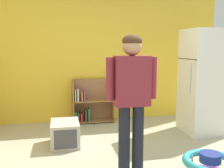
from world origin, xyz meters
TOP-DOWN VIEW (x-y plane):
  - back_wall at (0.00, 2.33)m, footprint 5.20×0.06m
  - refrigerator at (1.78, 1.18)m, footprint 0.73×0.68m
  - bookshelf at (-0.09, 2.15)m, footprint 0.80×0.28m
  - standing_person at (0.10, -0.14)m, footprint 0.57×0.22m
  - baby_walker at (0.94, -0.39)m, footprint 0.60×0.60m
  - pet_carrier at (-0.62, 1.01)m, footprint 0.42×0.55m

SIDE VIEW (x-z plane):
  - baby_walker at x=0.94m, z-range 0.00..0.32m
  - pet_carrier at x=-0.62m, z-range 0.00..0.36m
  - bookshelf at x=-0.09m, z-range -0.06..0.79m
  - refrigerator at x=1.78m, z-range 0.00..1.78m
  - standing_person at x=0.10m, z-range 0.17..1.78m
  - back_wall at x=0.00m, z-range 0.00..2.70m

